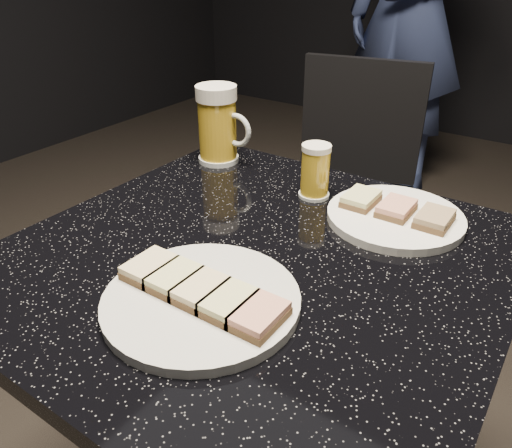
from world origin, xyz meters
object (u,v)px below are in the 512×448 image
(patron, at_px, (411,13))
(table, at_px, (256,372))
(chair, at_px, (348,184))
(beer_mug, at_px, (218,125))
(plate_large, at_px, (202,300))
(beer_tumbler, at_px, (315,171))
(plate_small, at_px, (395,217))

(patron, height_order, table, patron)
(patron, relative_size, chair, 2.02)
(patron, relative_size, table, 2.31)
(table, bearing_deg, beer_mug, 136.51)
(plate_large, distance_m, beer_tumbler, 0.36)
(table, xyz_separation_m, chair, (-0.21, 0.82, -0.01))
(patron, distance_m, table, 2.07)
(plate_large, bearing_deg, table, 94.77)
(patron, bearing_deg, table, -67.97)
(patron, bearing_deg, chair, -68.70)
(plate_large, bearing_deg, beer_tumbler, 95.49)
(table, bearing_deg, plate_small, 57.99)
(plate_small, bearing_deg, patron, 109.04)
(plate_small, distance_m, chair, 0.74)
(table, relative_size, beer_tumbler, 7.65)
(plate_large, xyz_separation_m, beer_mug, (-0.28, 0.39, 0.07))
(plate_small, xyz_separation_m, chair, (-0.35, 0.60, -0.26))
(patron, bearing_deg, plate_small, -62.49)
(plate_large, bearing_deg, patron, 103.00)
(plate_small, relative_size, patron, 0.13)
(beer_mug, xyz_separation_m, beer_tumbler, (0.25, -0.04, -0.03))
(plate_small, xyz_separation_m, table, (-0.13, -0.21, -0.25))
(patron, distance_m, beer_mug, 1.74)
(beer_mug, bearing_deg, chair, 84.39)
(beer_mug, bearing_deg, patron, 96.94)
(table, bearing_deg, beer_tumbler, 95.96)
(table, bearing_deg, patron, 103.56)
(beer_tumbler, bearing_deg, patron, 104.48)
(plate_small, distance_m, beer_mug, 0.41)
(chair, bearing_deg, beer_tumbler, -72.38)
(patron, xyz_separation_m, chair, (0.27, -1.17, -0.37))
(beer_tumbler, bearing_deg, beer_mug, 171.78)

